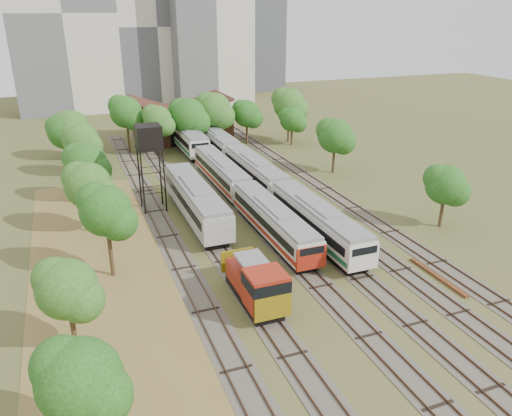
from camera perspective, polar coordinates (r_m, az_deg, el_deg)
name	(u,v)px	position (r m, az deg, el deg)	size (l,w,h in m)	color
ground	(362,302)	(41.34, 12.00, -10.41)	(240.00, 240.00, 0.00)	#475123
dry_grass_patch	(119,295)	(42.80, -15.41, -9.53)	(14.00, 60.00, 0.04)	brown
tracks	(247,199)	(61.23, -1.07, 1.05)	(24.60, 80.00, 0.19)	#4C473D
railcar_red_set	(244,194)	(57.74, -1.38, 1.63)	(2.80, 34.58, 3.46)	black
railcar_green_set	(255,172)	(65.13, -0.12, 4.10)	(2.96, 52.07, 3.66)	black
railcar_rear	(188,139)	(82.77, -7.84, 7.84)	(3.17, 16.08, 3.92)	black
shunter_locomotive	(258,285)	(38.96, 0.19, -8.84)	(2.92, 8.10, 3.82)	black
old_grey_coach	(196,201)	(55.11, -6.91, 0.84)	(3.20, 18.00, 3.96)	black
water_tower	(149,139)	(56.93, -12.17, 7.70)	(2.85, 2.85, 9.89)	black
rail_pile_far	(438,277)	(46.41, 20.07, -7.39)	(0.44, 7.10, 0.23)	brown
maintenance_shed	(181,123)	(90.88, -8.53, 9.60)	(16.45, 11.55, 7.58)	#371B14
tree_band_left	(79,174)	(58.11, -19.53, 3.71)	(7.70, 64.05, 8.30)	#382616
tree_band_far	(191,114)	(82.82, -7.43, 10.60)	(40.75, 8.25, 9.28)	#382616
tree_band_right	(343,140)	(70.40, 9.92, 7.63)	(5.80, 41.53, 7.74)	#382616
tower_left	(61,13)	(123.88, -21.40, 20.06)	(22.00, 16.00, 42.00)	beige
tower_centre	(150,26)	(130.80, -11.99, 19.70)	(20.00, 18.00, 36.00)	beige
tower_far_right	(258,39)	(149.25, 0.28, 18.80)	(12.00, 12.00, 28.00)	#47494F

